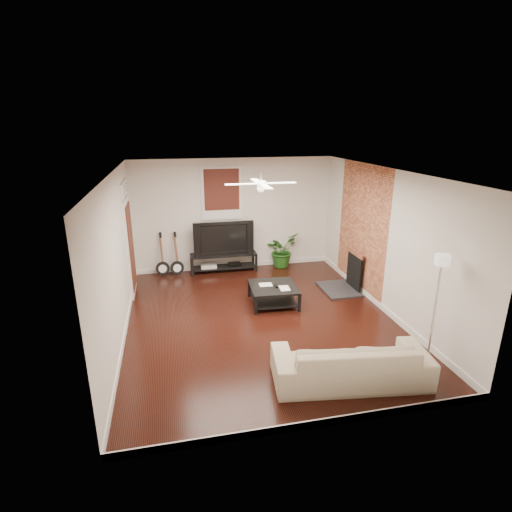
{
  "coord_description": "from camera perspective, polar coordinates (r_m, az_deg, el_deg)",
  "views": [
    {
      "loc": [
        -1.57,
        -6.79,
        3.59
      ],
      "look_at": [
        0.0,
        0.4,
        1.15
      ],
      "focal_mm": 28.14,
      "sensor_mm": 36.0,
      "label": 1
    }
  ],
  "objects": [
    {
      "name": "ceiling_fan",
      "position": [
        7.04,
        0.71,
        10.26
      ],
      "size": [
        1.24,
        1.24,
        0.32
      ],
      "primitive_type": null,
      "color": "white",
      "rests_on": "ceiling"
    },
    {
      "name": "guitar_left",
      "position": [
        10.02,
        -13.27,
        0.14
      ],
      "size": [
        0.36,
        0.28,
        1.09
      ],
      "primitive_type": null,
      "rotation": [
        0.0,
        0.0,
        0.13
      ],
      "color": "black",
      "rests_on": "floor"
    },
    {
      "name": "door_left",
      "position": [
        9.04,
        -17.55,
        2.48
      ],
      "size": [
        0.08,
        1.0,
        2.5
      ],
      "primitive_type": "cube",
      "color": "white",
      "rests_on": "wall_left"
    },
    {
      "name": "guitar_right",
      "position": [
        9.98,
        -11.26,
        0.22
      ],
      "size": [
        0.38,
        0.31,
        1.09
      ],
      "primitive_type": null,
      "rotation": [
        0.0,
        0.0,
        0.23
      ],
      "color": "black",
      "rests_on": "floor"
    },
    {
      "name": "sofa",
      "position": [
        6.15,
        13.29,
        -14.29
      ],
      "size": [
        2.33,
        1.16,
        0.65
      ],
      "primitive_type": "imported",
      "rotation": [
        0.0,
        0.0,
        3.01
      ],
      "color": "tan",
      "rests_on": "floor"
    },
    {
      "name": "tv_stand",
      "position": [
        10.22,
        -4.61,
        -0.9
      ],
      "size": [
        1.66,
        0.44,
        0.47
      ],
      "primitive_type": "cube",
      "color": "black",
      "rests_on": "floor"
    },
    {
      "name": "window_back",
      "position": [
        9.98,
        -4.89,
        8.82
      ],
      "size": [
        1.0,
        0.06,
        1.3
      ],
      "primitive_type": "cube",
      "color": "#3E1311",
      "rests_on": "wall_back"
    },
    {
      "name": "coffee_table",
      "position": [
        8.38,
        2.47,
        -5.53
      ],
      "size": [
        1.0,
        1.0,
        0.4
      ],
      "primitive_type": "cube",
      "rotation": [
        0.0,
        0.0,
        -0.06
      ],
      "color": "black",
      "rests_on": "floor"
    },
    {
      "name": "floor_lamp",
      "position": [
        6.6,
        24.04,
        -7.31
      ],
      "size": [
        0.34,
        0.34,
        1.82
      ],
      "primitive_type": null,
      "rotation": [
        0.0,
        0.0,
        -0.13
      ],
      "color": "silver",
      "rests_on": "floor"
    },
    {
      "name": "fireplace",
      "position": [
        9.2,
        12.7,
        -2.01
      ],
      "size": [
        0.8,
        1.1,
        0.92
      ],
      "primitive_type": "cube",
      "color": "black",
      "rests_on": "floor"
    },
    {
      "name": "room",
      "position": [
        7.3,
        0.67,
        0.9
      ],
      "size": [
        5.01,
        6.01,
        2.81
      ],
      "color": "black",
      "rests_on": "ground"
    },
    {
      "name": "potted_plant",
      "position": [
        10.48,
        3.66,
        0.85
      ],
      "size": [
        1.06,
        1.04,
        0.89
      ],
      "primitive_type": "imported",
      "rotation": [
        0.0,
        0.0,
        0.67
      ],
      "color": "#1E5317",
      "rests_on": "floor"
    },
    {
      "name": "tv",
      "position": [
        10.04,
        -4.72,
        2.69
      ],
      "size": [
        1.49,
        0.2,
        0.86
      ],
      "primitive_type": "imported",
      "color": "black",
      "rests_on": "tv_stand"
    },
    {
      "name": "brick_accent",
      "position": [
        9.05,
        14.78,
        3.73
      ],
      "size": [
        0.02,
        2.2,
        2.8
      ],
      "primitive_type": "cube",
      "color": "brown",
      "rests_on": "floor"
    }
  ]
}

